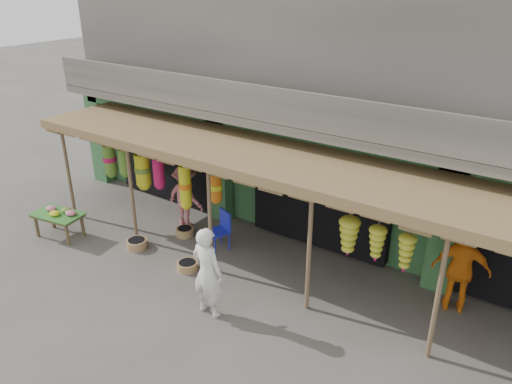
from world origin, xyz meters
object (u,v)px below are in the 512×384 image
Objects in this scene: blue_chair at (221,228)px; person_front at (207,272)px; person_shopper at (185,196)px; person_vendor at (461,270)px; flower_table at (59,215)px.

blue_chair is 0.51× the size of person_front.
person_front is 1.13× the size of person_shopper.
blue_chair is at bearing -6.76° from person_vendor.
flower_table is 1.39× the size of blue_chair.
person_shopper reaches higher than flower_table.
blue_chair is 0.52× the size of person_vendor.
blue_chair is 1.62m from person_shopper.
person_front is (5.21, -0.30, 0.35)m from flower_table.
person_front reaches higher than person_vendor.
person_shopper is at bearing 37.03° from flower_table.
person_vendor is (4.09, 2.93, -0.02)m from person_front.
person_shopper is at bearing -173.96° from blue_chair.
blue_chair is 2.64m from person_front.
person_front is 1.02× the size of person_vendor.
flower_table is at bearing 44.86° from person_shopper.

